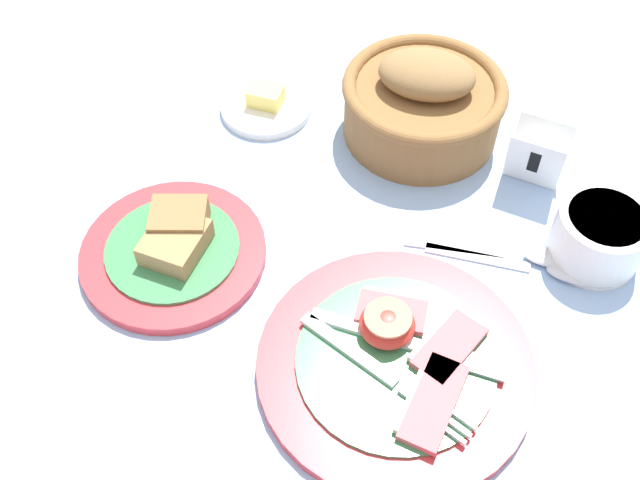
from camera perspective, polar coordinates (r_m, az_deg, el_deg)
ground_plane at (r=0.70m, az=0.45°, el=-9.08°), size 3.00×3.00×0.00m
breakfast_plate at (r=0.70m, az=5.87°, el=-9.13°), size 0.25×0.25×0.04m
bread_plate at (r=0.78m, az=-11.05°, el=-0.58°), size 0.19×0.19×0.05m
sugar_cup at (r=0.80m, az=20.52°, el=0.38°), size 0.09×0.09×0.06m
bread_basket at (r=0.87m, az=7.85°, el=10.38°), size 0.19×0.19×0.11m
butter_dish at (r=0.92m, az=-4.14°, el=10.26°), size 0.11×0.11×0.03m
number_card at (r=0.84m, az=16.17°, el=6.15°), size 0.06×0.05×0.07m
teaspoon_by_saucer at (r=0.79m, az=15.83°, el=-1.16°), size 0.19×0.08×0.01m
teaspoon_near_cup at (r=0.79m, az=17.42°, el=-2.24°), size 0.19×0.07×0.01m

